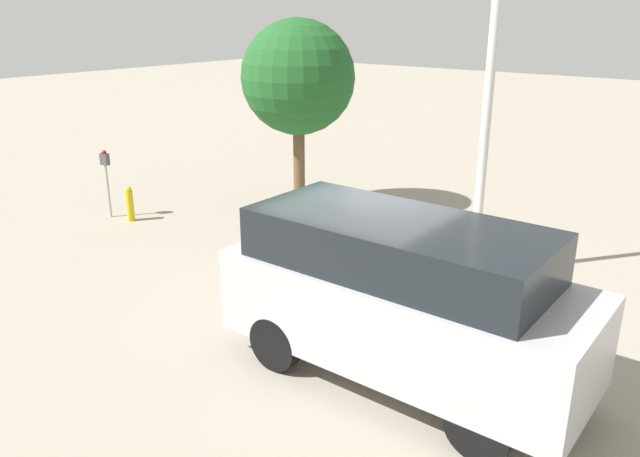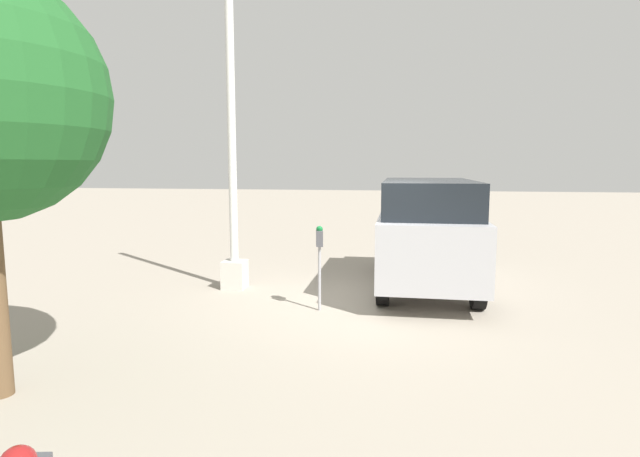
% 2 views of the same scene
% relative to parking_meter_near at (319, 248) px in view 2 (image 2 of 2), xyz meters
% --- Properties ---
extents(ground_plane, '(80.00, 80.00, 0.00)m').
position_rel_parking_meter_near_xyz_m(ground_plane, '(0.60, -0.56, -1.05)').
color(ground_plane, gray).
extents(parking_meter_near, '(0.22, 0.15, 1.43)m').
position_rel_parking_meter_near_xyz_m(parking_meter_near, '(0.00, 0.00, 0.00)').
color(parking_meter_near, '#9E9EA3').
rests_on(parking_meter_near, ground).
extents(lamp_post, '(0.44, 0.44, 6.26)m').
position_rel_parking_meter_near_xyz_m(lamp_post, '(1.22, 1.91, 1.02)').
color(lamp_post, beige).
rests_on(lamp_post, ground).
extents(parked_van, '(4.61, 1.84, 2.13)m').
position_rel_parking_meter_near_xyz_m(parked_van, '(1.93, -1.82, 0.11)').
color(parked_van, '#B2B2B7').
rests_on(parked_van, ground).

